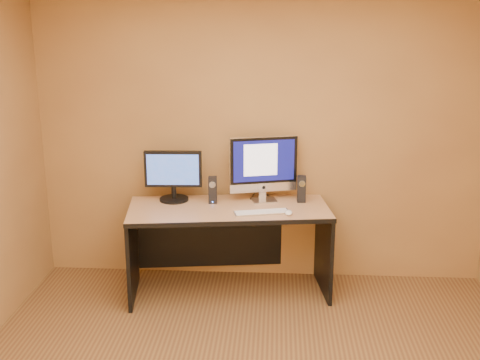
# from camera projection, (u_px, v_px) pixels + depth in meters

# --- Properties ---
(walls) EXTENTS (4.00, 4.00, 2.60)m
(walls) POSITION_uv_depth(u_px,v_px,m) (253.00, 210.00, 3.41)
(walls) COLOR #A17841
(walls) RESTS_ON ground
(desk) EXTENTS (1.77, 0.96, 0.78)m
(desk) POSITION_uv_depth(u_px,v_px,m) (229.00, 250.00, 5.20)
(desk) COLOR tan
(desk) RESTS_ON ground
(imac) EXTENTS (0.64, 0.37, 0.58)m
(imac) POSITION_uv_depth(u_px,v_px,m) (264.00, 169.00, 5.19)
(imac) COLOR silver
(imac) RESTS_ON desk
(second_monitor) EXTENTS (0.52, 0.28, 0.44)m
(second_monitor) POSITION_uv_depth(u_px,v_px,m) (173.00, 176.00, 5.22)
(second_monitor) COLOR black
(second_monitor) RESTS_ON desk
(speaker_left) EXTENTS (0.08, 0.08, 0.23)m
(speaker_left) POSITION_uv_depth(u_px,v_px,m) (213.00, 190.00, 5.18)
(speaker_left) COLOR black
(speaker_left) RESTS_ON desk
(speaker_right) EXTENTS (0.07, 0.08, 0.23)m
(speaker_right) POSITION_uv_depth(u_px,v_px,m) (302.00, 189.00, 5.21)
(speaker_right) COLOR black
(speaker_right) RESTS_ON desk
(keyboard) EXTENTS (0.47, 0.23, 0.02)m
(keyboard) POSITION_uv_depth(u_px,v_px,m) (262.00, 212.00, 4.94)
(keyboard) COLOR silver
(keyboard) RESTS_ON desk
(mouse) EXTENTS (0.06, 0.11, 0.04)m
(mouse) POSITION_uv_depth(u_px,v_px,m) (289.00, 213.00, 4.90)
(mouse) COLOR white
(mouse) RESTS_ON desk
(cable_a) EXTENTS (0.10, 0.22, 0.01)m
(cable_a) POSITION_uv_depth(u_px,v_px,m) (268.00, 196.00, 5.39)
(cable_a) COLOR black
(cable_a) RESTS_ON desk
(cable_b) EXTENTS (0.04, 0.19, 0.01)m
(cable_b) POSITION_uv_depth(u_px,v_px,m) (253.00, 196.00, 5.39)
(cable_b) COLOR black
(cable_b) RESTS_ON desk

